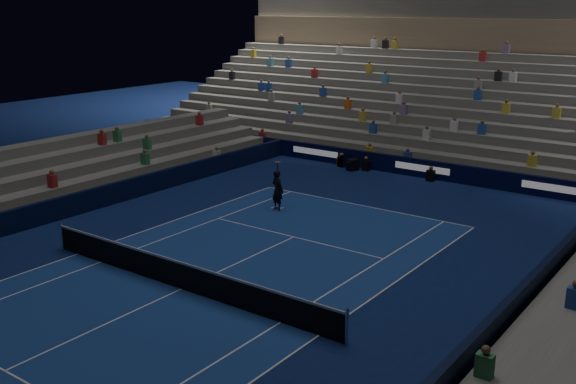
% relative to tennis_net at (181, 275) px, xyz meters
% --- Properties ---
extents(ground, '(90.00, 90.00, 0.00)m').
position_rel_tennis_net_xyz_m(ground, '(0.00, 0.00, -0.50)').
color(ground, '#0C1A4B').
rests_on(ground, ground).
extents(court_surface, '(10.97, 23.77, 0.01)m').
position_rel_tennis_net_xyz_m(court_surface, '(0.00, 0.00, -0.50)').
color(court_surface, navy).
rests_on(court_surface, ground).
extents(sponsor_barrier_far, '(44.00, 0.25, 1.00)m').
position_rel_tennis_net_xyz_m(sponsor_barrier_far, '(0.00, 18.50, -0.00)').
color(sponsor_barrier_far, black).
rests_on(sponsor_barrier_far, ground).
extents(sponsor_barrier_east, '(0.25, 37.00, 1.00)m').
position_rel_tennis_net_xyz_m(sponsor_barrier_east, '(9.70, 0.00, -0.00)').
color(sponsor_barrier_east, black).
rests_on(sponsor_barrier_east, ground).
extents(sponsor_barrier_west, '(0.25, 37.00, 1.00)m').
position_rel_tennis_net_xyz_m(sponsor_barrier_west, '(-9.70, 0.00, -0.00)').
color(sponsor_barrier_west, black).
rests_on(sponsor_barrier_west, ground).
extents(grandstand_main, '(44.00, 15.20, 11.20)m').
position_rel_tennis_net_xyz_m(grandstand_main, '(0.00, 27.90, 2.87)').
color(grandstand_main, '#61615D').
rests_on(grandstand_main, ground).
extents(tennis_net, '(12.90, 0.10, 1.10)m').
position_rel_tennis_net_xyz_m(tennis_net, '(0.00, 0.00, 0.00)').
color(tennis_net, '#B2B2B7').
rests_on(tennis_net, ground).
extents(tennis_player, '(0.76, 0.57, 1.87)m').
position_rel_tennis_net_xyz_m(tennis_player, '(-2.82, 9.05, 0.43)').
color(tennis_player, black).
rests_on(tennis_player, ground).
extents(broadcast_camera, '(0.70, 1.05, 0.66)m').
position_rel_tennis_net_xyz_m(broadcast_camera, '(-3.95, 17.61, -0.17)').
color(broadcast_camera, black).
rests_on(broadcast_camera, ground).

